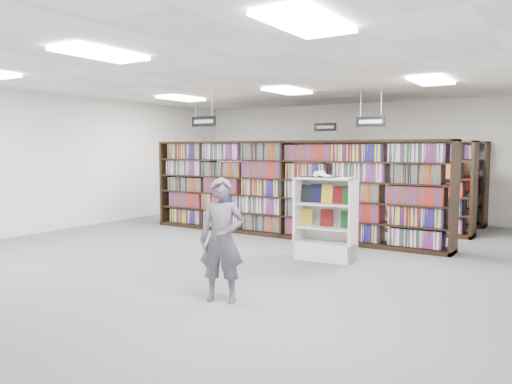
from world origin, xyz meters
The scene contains 18 objects.
floor centered at (0.00, 0.00, 0.00)m, with size 12.00×12.00×0.00m, color #595A5F.
ceiling centered at (0.00, 0.00, 3.20)m, with size 10.00×12.00×0.10m, color white.
wall_back centered at (0.00, 6.00, 1.60)m, with size 10.00×0.10×3.20m, color silver.
wall_left centered at (-5.00, 0.00, 1.60)m, with size 0.10×12.00×3.20m, color silver.
bookshelf_row_near centered at (0.00, 2.00, 1.05)m, with size 7.00×0.60×2.10m.
bookshelf_row_mid centered at (0.00, 4.00, 1.05)m, with size 7.00×0.60×2.10m.
bookshelf_row_far centered at (0.00, 5.70, 1.05)m, with size 7.00×0.60×2.10m.
aisle_sign_left centered at (-1.50, 1.00, 2.53)m, with size 0.65×0.02×0.80m.
aisle_sign_right centered at (1.50, 3.00, 2.53)m, with size 0.65×0.02×0.80m.
aisle_sign_center centered at (-0.50, 5.00, 2.53)m, with size 0.65×0.02×0.80m.
troffer_front_center centered at (0.00, -3.00, 3.16)m, with size 0.60×1.20×0.04m, color white.
troffer_front_right centered at (3.00, -3.00, 3.16)m, with size 0.60×1.20×0.04m, color white.
troffer_back_left centered at (-3.00, 2.00, 3.16)m, with size 0.60×1.20×0.04m, color white.
troffer_back_center centered at (0.00, 2.00, 3.16)m, with size 0.60×1.20×0.04m, color white.
troffer_back_right centered at (3.00, 2.00, 3.16)m, with size 0.60×1.20×0.04m, color white.
endcap_display centered at (1.68, 0.40, 0.48)m, with size 1.07×0.61×1.43m.
open_book centered at (1.55, 0.40, 1.46)m, with size 0.67×0.42×0.13m.
shopper centered at (1.59, -2.51, 0.78)m, with size 0.57×0.38×1.57m, color #524E59.
Camera 1 is at (5.30, -7.48, 1.93)m, focal length 35.00 mm.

